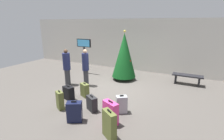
{
  "coord_description": "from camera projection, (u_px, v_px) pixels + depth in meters",
  "views": [
    {
      "loc": [
        3.22,
        -6.24,
        2.89
      ],
      "look_at": [
        0.08,
        0.04,
        0.9
      ],
      "focal_mm": 26.97,
      "sensor_mm": 36.0,
      "label": 1
    }
  ],
  "objects": [
    {
      "name": "waiting_bench",
      "position": [
        187.0,
        77.0,
        8.04
      ],
      "size": [
        1.37,
        0.44,
        0.48
      ],
      "color": "black",
      "rests_on": "ground_plane"
    },
    {
      "name": "traveller_1",
      "position": [
        67.0,
        66.0,
        7.9
      ],
      "size": [
        0.48,
        0.48,
        1.71
      ],
      "color": "#333338",
      "rests_on": "ground_plane"
    },
    {
      "name": "suitcase_6",
      "position": [
        111.0,
        113.0,
        4.94
      ],
      "size": [
        0.56,
        0.4,
        0.72
      ],
      "color": "#E5388C",
      "rests_on": "ground_plane"
    },
    {
      "name": "suitcase_5",
      "position": [
        60.0,
        100.0,
        5.76
      ],
      "size": [
        0.38,
        0.32,
        0.67
      ],
      "color": "#59602D",
      "rests_on": "ground_plane"
    },
    {
      "name": "flight_info_kiosk",
      "position": [
        84.0,
        50.0,
        9.57
      ],
      "size": [
        0.89,
        0.12,
        2.0
      ],
      "color": "#333338",
      "rests_on": "ground_plane"
    },
    {
      "name": "ground_plane",
      "position": [
        110.0,
        89.0,
        7.54
      ],
      "size": [
        16.0,
        16.0,
        0.0
      ],
      "primitive_type": "plane",
      "color": "#514C47"
    },
    {
      "name": "suitcase_3",
      "position": [
        109.0,
        125.0,
        4.28
      ],
      "size": [
        0.49,
        0.41,
        0.79
      ],
      "color": "#59602D",
      "rests_on": "ground_plane"
    },
    {
      "name": "suitcase_1",
      "position": [
        85.0,
        90.0,
        6.76
      ],
      "size": [
        0.45,
        0.36,
        0.58
      ],
      "color": "#59602D",
      "rests_on": "ground_plane"
    },
    {
      "name": "back_wall",
      "position": [
        137.0,
        45.0,
        10.22
      ],
      "size": [
        16.0,
        0.2,
        3.11
      ],
      "primitive_type": "cube",
      "color": "beige",
      "rests_on": "ground_plane"
    },
    {
      "name": "holiday_tree",
      "position": [
        124.0,
        55.0,
        8.51
      ],
      "size": [
        1.22,
        1.22,
        2.54
      ],
      "color": "#4C3319",
      "rests_on": "ground_plane"
    },
    {
      "name": "suitcase_4",
      "position": [
        92.0,
        103.0,
        5.68
      ],
      "size": [
        0.48,
        0.4,
        0.54
      ],
      "color": "#232326",
      "rests_on": "ground_plane"
    },
    {
      "name": "suitcase_2",
      "position": [
        75.0,
        112.0,
        5.03
      ],
      "size": [
        0.51,
        0.44,
        0.66
      ],
      "color": "#141938",
      "rests_on": "ground_plane"
    },
    {
      "name": "suitcase_0",
      "position": [
        122.0,
        104.0,
        5.53
      ],
      "size": [
        0.43,
        0.4,
        0.62
      ],
      "color": "#9EA0A5",
      "rests_on": "ground_plane"
    },
    {
      "name": "traveller_0",
      "position": [
        86.0,
        67.0,
        7.77
      ],
      "size": [
        0.33,
        0.33,
        1.72
      ],
      "color": "#333338",
      "rests_on": "ground_plane"
    },
    {
      "name": "suitcase_7",
      "position": [
        69.0,
        93.0,
        6.51
      ],
      "size": [
        0.5,
        0.38,
        0.56
      ],
      "color": "black",
      "rests_on": "ground_plane"
    }
  ]
}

